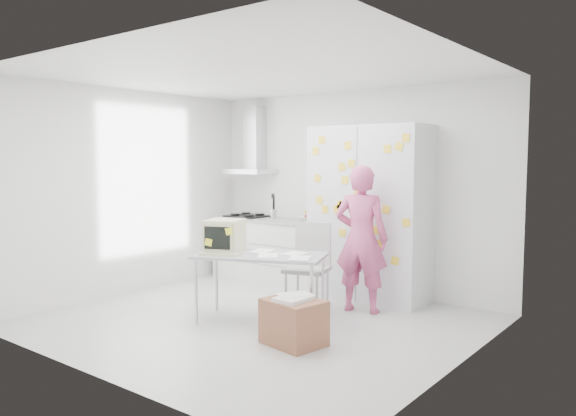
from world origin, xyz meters
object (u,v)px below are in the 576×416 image
Objects in this scene: desk at (237,244)px; cardboard_box at (294,321)px; person at (361,239)px; chair at (309,261)px.

desk is 1.24m from cardboard_box.
person reaches higher than cardboard_box.
person is 1.11× the size of desk.
person is 1.45m from desk.
chair is 1.67× the size of cardboard_box.
chair is at bearing 18.45° from person.
person reaches higher than desk.
chair is (0.42, 0.79, -0.26)m from desk.
chair reaches higher than cardboard_box.
person is 1.56m from cardboard_box.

